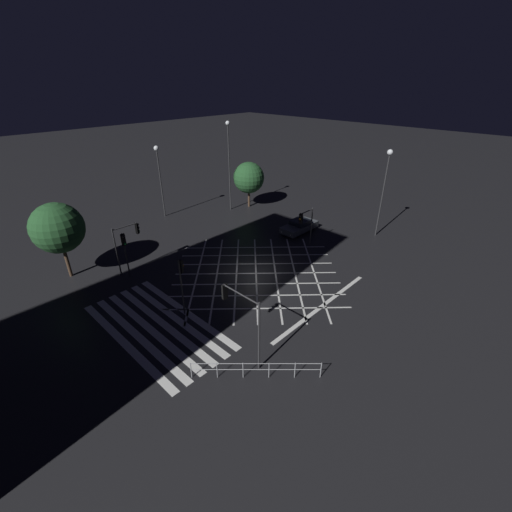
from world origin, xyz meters
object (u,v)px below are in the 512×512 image
traffic_light_median_north (305,221)px  traffic_light_sw_main (125,247)px  street_lamp_far (159,166)px  street_lamp_east (386,176)px  traffic_light_se_main (240,309)px  street_tree_near (249,178)px  waiting_car (299,226)px  traffic_light_median_south (181,276)px  street_lamp_west (229,153)px  street_tree_far (58,228)px  traffic_light_sw_cross (128,237)px

traffic_light_median_north → traffic_light_sw_main: traffic_light_sw_main is taller
traffic_light_median_north → street_lamp_far: size_ratio=0.48×
traffic_light_median_north → street_lamp_far: street_lamp_far is taller
traffic_light_sw_main → street_lamp_east: street_lamp_east is taller
street_lamp_far → traffic_light_se_main: bearing=-22.8°
street_tree_near → waiting_car: street_tree_near is taller
traffic_light_median_south → street_lamp_west: size_ratio=0.41×
traffic_light_median_south → waiting_car: 17.13m
waiting_car → traffic_light_sw_main: bearing=-14.3°
traffic_light_median_north → street_tree_far: street_tree_far is taller
traffic_light_median_north → street_tree_near: street_tree_near is taller
traffic_light_sw_main → street_tree_far: (-3.67, -3.31, 1.50)m
street_lamp_far → waiting_car: size_ratio=1.80×
street_lamp_east → traffic_light_median_north: bearing=-114.7°
traffic_light_median_north → waiting_car: size_ratio=0.86×
traffic_light_sw_cross → street_lamp_east: (11.46, 20.84, 3.14)m
traffic_light_median_south → street_lamp_east: size_ratio=0.49×
street_lamp_east → street_tree_near: size_ratio=1.57×
street_lamp_west → street_tree_far: size_ratio=1.64×
street_tree_near → street_tree_far: (1.36, -22.14, 0.62)m
traffic_light_sw_cross → street_lamp_west: bearing=17.8°
traffic_light_median_north → waiting_car: (-2.77, 2.96, -2.21)m
traffic_light_median_south → waiting_car: (-2.93, 16.70, -2.41)m
traffic_light_median_south → street_lamp_east: (3.36, 21.38, 3.17)m
traffic_light_median_north → street_lamp_west: size_ratio=0.38×
traffic_light_sw_main → waiting_car: traffic_light_sw_main is taller
traffic_light_sw_cross → street_lamp_east: size_ratio=0.48×
traffic_light_median_south → traffic_light_sw_main: (-7.25, -0.24, -0.25)m
traffic_light_se_main → street_lamp_far: (-22.73, 9.55, 2.49)m
traffic_light_sw_cross → street_tree_far: bearing=145.4°
street_tree_near → waiting_car: (9.35, -1.89, -3.04)m
street_tree_far → waiting_car: street_tree_far is taller
street_tree_far → traffic_light_median_south: bearing=18.0°
traffic_light_sw_cross → traffic_light_sw_main: bearing=-132.4°
traffic_light_se_main → street_lamp_west: bearing=-41.1°
traffic_light_sw_cross → traffic_light_sw_main: 1.19m
street_lamp_east → waiting_car: 9.63m
traffic_light_median_south → street_lamp_east: 21.87m
traffic_light_se_main → street_lamp_west: size_ratio=0.44×
traffic_light_median_north → traffic_light_sw_main: bearing=-26.9°
traffic_light_median_south → traffic_light_median_north: size_ratio=1.10×
street_tree_near → traffic_light_median_north: bearing=-21.8°
traffic_light_sw_main → street_lamp_east: size_ratio=0.45×
traffic_light_sw_main → street_lamp_far: street_lamp_far is taller
traffic_light_median_north → waiting_car: bearing=-136.8°
street_tree_near → traffic_light_sw_main: bearing=-75.0°
traffic_light_median_north → traffic_light_se_main: (5.86, -13.91, 0.55)m
street_lamp_far → traffic_light_sw_cross: bearing=-44.7°
traffic_light_sw_cross → street_tree_near: (-4.18, 18.05, 0.59)m
traffic_light_median_south → traffic_light_median_north: bearing=0.7°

